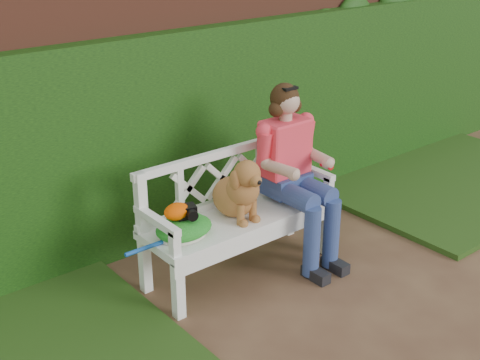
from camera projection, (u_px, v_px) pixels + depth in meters
ground at (353, 307)px, 4.45m from camera, size 60.00×60.00×0.00m
brick_wall at (191, 95)px, 5.37m from camera, size 10.00×0.30×2.20m
ivy_hedge at (207, 130)px, 5.32m from camera, size 10.00×0.18×1.70m
grass_right at (446, 179)px, 6.47m from camera, size 2.60×2.00×0.05m
garden_bench at (240, 243)px, 4.80m from camera, size 1.65×0.81×0.48m
seated_woman at (288, 175)px, 4.88m from camera, size 0.81×0.92×1.34m
dog at (237, 187)px, 4.57m from camera, size 0.40×0.49×0.48m
tennis_racket at (179, 236)px, 4.36m from camera, size 0.69×0.41×0.03m
green_bag at (184, 227)px, 4.36m from camera, size 0.45×0.37×0.14m
camera_item at (186, 211)px, 4.33m from camera, size 0.15×0.13×0.09m
baseball_glove at (177, 211)px, 4.29m from camera, size 0.21×0.18×0.12m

